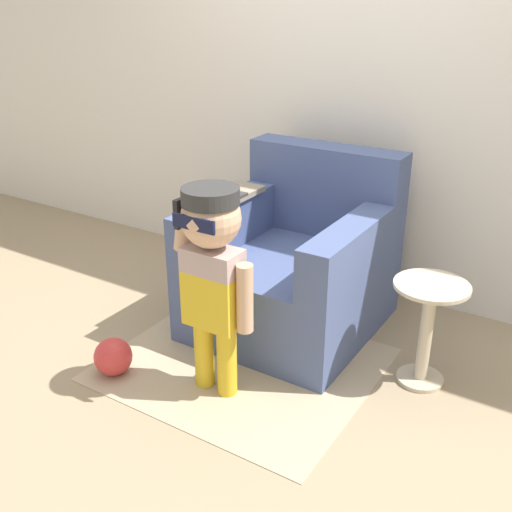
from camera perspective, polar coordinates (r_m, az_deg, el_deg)
The scene contains 7 objects.
ground_plane at distance 3.32m, azimuth 1.47°, elevation -7.55°, with size 10.00×10.00×0.00m, color #998466.
wall_back at distance 3.63m, azimuth 8.98°, elevation 16.75°, with size 10.00×0.05×2.60m.
armchair at distance 3.31m, azimuth 3.72°, elevation -0.94°, with size 0.93×0.99×0.95m.
person_child at distance 2.59m, azimuth -4.13°, elevation -0.51°, with size 0.41×0.30×0.99m.
side_table at distance 2.91m, azimuth 15.97°, elevation -6.25°, with size 0.35×0.35×0.52m.
rug at distance 3.08m, azimuth -1.25°, elevation -10.23°, with size 1.27×1.12×0.01m.
toy_ball at distance 3.05m, azimuth -13.45°, elevation -9.30°, with size 0.19×0.19×0.19m.
Camera 1 is at (1.44, -2.44, 1.72)m, focal length 42.00 mm.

